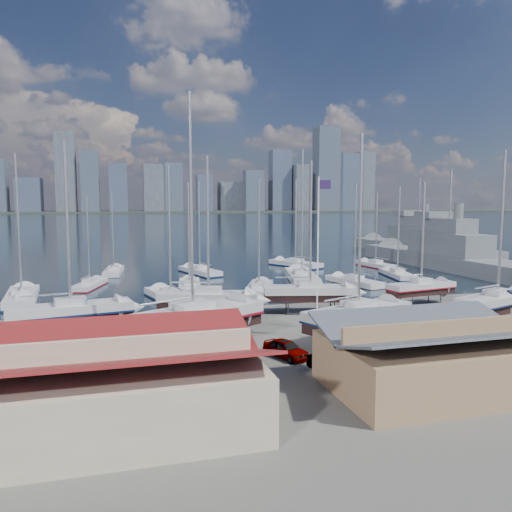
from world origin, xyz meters
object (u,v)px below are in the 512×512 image
object	(u,v)px
naval_ship_east	(448,259)
flagpole	(319,241)
sailboat_cradle_0	(71,312)
car_a	(286,349)
naval_ship_west	(418,246)

from	to	relation	value
naval_ship_east	flagpole	world-z (taller)	naval_ship_east
sailboat_cradle_0	naval_ship_east	world-z (taller)	naval_ship_east
naval_ship_east	flagpole	xyz separation A→B (m)	(-36.54, -31.48, 5.98)
flagpole	naval_ship_east	bearing A→B (deg)	40.74
car_a	flagpole	bearing A→B (deg)	30.49
car_a	flagpole	world-z (taller)	flagpole
naval_ship_east	naval_ship_west	distance (m)	24.31
naval_ship_east	naval_ship_west	bearing A→B (deg)	-22.32
sailboat_cradle_0	naval_ship_east	distance (m)	63.99
sailboat_cradle_0	car_a	size ratio (longest dim) A/B	4.15
sailboat_cradle_0	car_a	world-z (taller)	sailboat_cradle_0
sailboat_cradle_0	naval_ship_west	size ratio (longest dim) A/B	0.38
naval_ship_east	car_a	size ratio (longest dim) A/B	11.61
naval_ship_west	flagpole	distance (m)	70.99
naval_ship_east	flagpole	size ratio (longest dim) A/B	3.36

